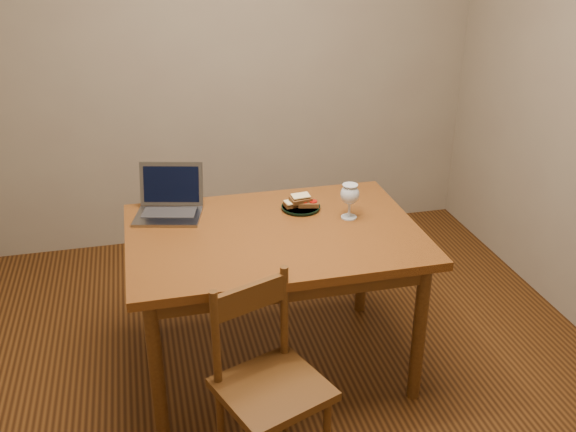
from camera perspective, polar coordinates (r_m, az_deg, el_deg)
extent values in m
cube|color=black|center=(3.20, 0.23, -14.16)|extent=(3.20, 3.20, 0.02)
cube|color=gray|center=(4.12, -5.28, 15.08)|extent=(3.20, 0.02, 2.60)
cube|color=gray|center=(1.22, 19.11, -12.68)|extent=(3.20, 0.02, 2.60)
cube|color=#45220B|center=(2.87, -1.25, -1.70)|extent=(1.30, 0.90, 0.04)
cylinder|color=#41240D|center=(2.71, -11.59, -13.46)|extent=(0.06, 0.06, 0.70)
cylinder|color=#41240D|center=(2.93, 11.57, -10.15)|extent=(0.06, 0.06, 0.70)
cylinder|color=#41240D|center=(3.32, -12.28, -5.58)|extent=(0.06, 0.06, 0.70)
cylinder|color=#41240D|center=(3.50, 6.64, -3.41)|extent=(0.06, 0.06, 0.70)
cube|color=#41240D|center=(2.52, -1.37, -15.15)|extent=(0.49, 0.48, 0.04)
cube|color=#41240D|center=(2.42, -3.37, -7.24)|extent=(0.30, 0.14, 0.11)
cylinder|color=black|center=(3.07, 1.14, 0.76)|extent=(0.19, 0.19, 0.02)
cube|color=slate|center=(3.03, -10.61, -0.04)|extent=(0.34, 0.28, 0.01)
cube|color=slate|center=(3.12, -10.32, 2.84)|extent=(0.31, 0.14, 0.21)
cube|color=black|center=(3.12, -10.32, 2.84)|extent=(0.27, 0.11, 0.17)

